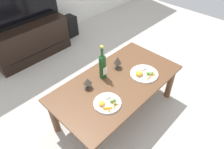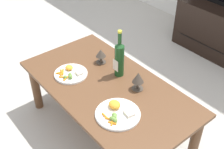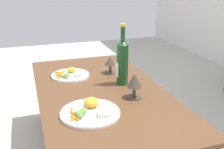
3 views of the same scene
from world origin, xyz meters
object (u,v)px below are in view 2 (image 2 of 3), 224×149
(dining_table, at_px, (107,93))
(goblet_right, at_px, (138,78))
(wine_bottle, at_px, (119,58))
(dinner_plate_right, at_px, (117,113))
(goblet_left, at_px, (101,54))
(dinner_plate_left, at_px, (71,73))

(dining_table, xyz_separation_m, goblet_right, (0.16, 0.14, 0.17))
(dining_table, relative_size, wine_bottle, 3.61)
(dinner_plate_right, bearing_deg, goblet_left, 152.49)
(dinner_plate_left, bearing_deg, goblet_right, 32.21)
(goblet_left, distance_m, goblet_right, 0.42)
(dining_table, bearing_deg, dinner_plate_right, -25.83)
(dining_table, xyz_separation_m, dinner_plate_left, (-0.27, -0.13, 0.09))
(dining_table, height_order, goblet_right, goblet_right)
(goblet_left, relative_size, dinner_plate_right, 0.41)
(goblet_right, xyz_separation_m, dinner_plate_right, (0.11, -0.27, -0.08))
(wine_bottle, bearing_deg, dining_table, -72.94)
(dining_table, distance_m, goblet_left, 0.33)
(dining_table, xyz_separation_m, wine_bottle, (-0.05, 0.15, 0.22))
(goblet_right, bearing_deg, dinner_plate_right, -69.02)
(wine_bottle, distance_m, goblet_left, 0.22)
(wine_bottle, bearing_deg, dinner_plate_right, -41.87)
(dining_table, distance_m, goblet_right, 0.28)
(goblet_right, height_order, dinner_plate_left, goblet_right)
(dinner_plate_right, bearing_deg, wine_bottle, 138.13)
(dinner_plate_left, distance_m, dinner_plate_right, 0.54)
(wine_bottle, xyz_separation_m, goblet_right, (0.21, -0.01, -0.05))
(dinner_plate_left, height_order, dinner_plate_right, dinner_plate_right)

